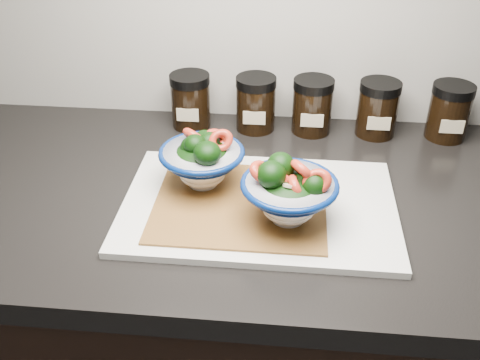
# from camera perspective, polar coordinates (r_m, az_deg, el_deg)

# --- Properties ---
(countertop) EXTENTS (3.50, 0.60, 0.04)m
(countertop) POSITION_cam_1_polar(r_m,az_deg,el_deg) (0.99, 3.09, -2.30)
(countertop) COLOR black
(countertop) RESTS_ON cabinet
(cutting_board) EXTENTS (0.45, 0.30, 0.01)m
(cutting_board) POSITION_cam_1_polar(r_m,az_deg,el_deg) (0.93, 1.94, -2.64)
(cutting_board) COLOR silver
(cutting_board) RESTS_ON countertop
(bamboo_mat) EXTENTS (0.28, 0.24, 0.00)m
(bamboo_mat) POSITION_cam_1_polar(r_m,az_deg,el_deg) (0.92, 0.00, -2.40)
(bamboo_mat) COLOR #A26830
(bamboo_mat) RESTS_ON cutting_board
(bowl_left) EXTENTS (0.15, 0.15, 0.11)m
(bowl_left) POSITION_cam_1_polar(r_m,az_deg,el_deg) (0.95, -3.85, 2.08)
(bowl_left) COLOR white
(bowl_left) RESTS_ON bamboo_mat
(bowl_right) EXTENTS (0.15, 0.15, 0.11)m
(bowl_right) POSITION_cam_1_polar(r_m,az_deg,el_deg) (0.86, 5.00, -1.31)
(bowl_right) COLOR white
(bowl_right) RESTS_ON bamboo_mat
(spice_jar_a) EXTENTS (0.08, 0.08, 0.11)m
(spice_jar_a) POSITION_cam_1_polar(r_m,az_deg,el_deg) (1.17, -5.04, 8.04)
(spice_jar_a) COLOR black
(spice_jar_a) RESTS_ON countertop
(spice_jar_b) EXTENTS (0.08, 0.08, 0.11)m
(spice_jar_b) POSITION_cam_1_polar(r_m,az_deg,el_deg) (1.16, 1.61, 7.79)
(spice_jar_b) COLOR black
(spice_jar_b) RESTS_ON countertop
(spice_jar_c) EXTENTS (0.08, 0.08, 0.11)m
(spice_jar_c) POSITION_cam_1_polar(r_m,az_deg,el_deg) (1.16, 7.36, 7.50)
(spice_jar_c) COLOR black
(spice_jar_c) RESTS_ON countertop
(spice_jar_d) EXTENTS (0.08, 0.08, 0.11)m
(spice_jar_d) POSITION_cam_1_polar(r_m,az_deg,el_deg) (1.17, 13.82, 7.07)
(spice_jar_d) COLOR black
(spice_jar_d) RESTS_ON countertop
(spice_jar_e) EXTENTS (0.08, 0.08, 0.11)m
(spice_jar_e) POSITION_cam_1_polar(r_m,az_deg,el_deg) (1.20, 20.49, 6.54)
(spice_jar_e) COLOR black
(spice_jar_e) RESTS_ON countertop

